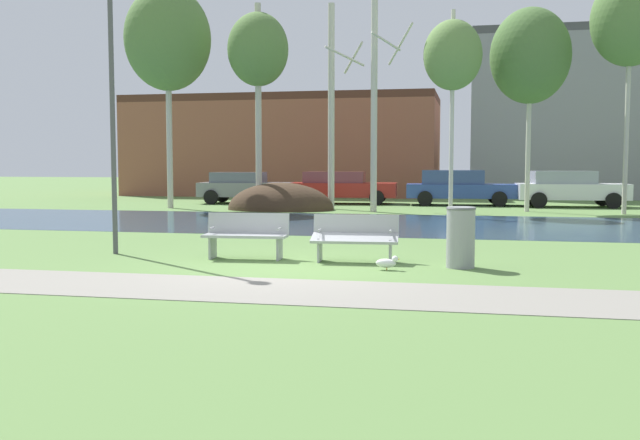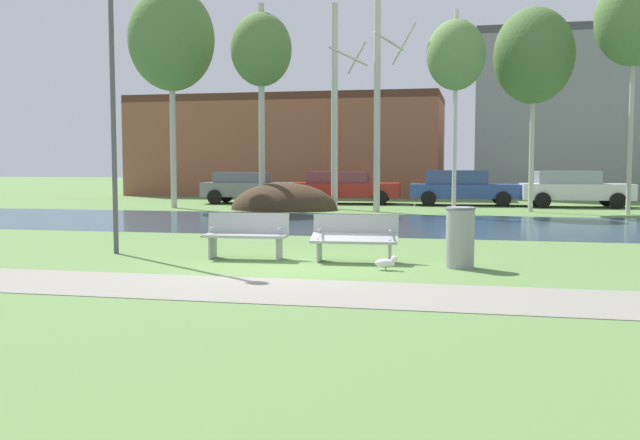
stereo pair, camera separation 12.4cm
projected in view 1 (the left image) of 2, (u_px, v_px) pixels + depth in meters
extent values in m
plane|color=#5B7F42|center=(367.00, 222.00, 22.25)|extent=(120.00, 120.00, 0.00)
cube|color=gray|center=(249.00, 289.00, 10.38)|extent=(60.00, 2.02, 0.01)
cube|color=#2D475B|center=(364.00, 223.00, 21.60)|extent=(80.00, 7.84, 0.01)
ellipsoid|color=#423021|center=(281.00, 210.00, 27.94)|extent=(4.21, 2.96, 2.12)
cube|color=#9EA0A3|center=(245.00, 236.00, 13.58)|extent=(1.63, 0.58, 0.05)
cube|color=#9EA0A3|center=(248.00, 223.00, 13.84)|extent=(1.60, 0.19, 0.40)
cube|color=#9EA0A3|center=(213.00, 247.00, 13.75)|extent=(0.07, 0.43, 0.45)
cube|color=#9EA0A3|center=(280.00, 248.00, 13.57)|extent=(0.07, 0.43, 0.45)
cylinder|color=#9EA0A3|center=(212.00, 228.00, 13.68)|extent=(0.06, 0.28, 0.04)
cylinder|color=#9EA0A3|center=(279.00, 229.00, 13.50)|extent=(0.06, 0.28, 0.04)
cube|color=#9EA0A3|center=(355.00, 238.00, 13.15)|extent=(1.63, 0.58, 0.16)
cube|color=#9EA0A3|center=(356.00, 225.00, 13.41)|extent=(1.60, 0.19, 0.40)
cube|color=#9EA0A3|center=(320.00, 249.00, 13.32)|extent=(0.07, 0.43, 0.45)
cube|color=#9EA0A3|center=(390.00, 251.00, 13.13)|extent=(0.07, 0.43, 0.45)
cylinder|color=#9EA0A3|center=(319.00, 230.00, 13.25)|extent=(0.06, 0.28, 0.04)
cylinder|color=#9EA0A3|center=(390.00, 231.00, 13.06)|extent=(0.06, 0.28, 0.04)
cylinder|color=gray|center=(461.00, 237.00, 12.52)|extent=(0.49, 0.49, 1.07)
torus|color=#545557|center=(461.00, 209.00, 12.48)|extent=(0.52, 0.52, 0.04)
ellipsoid|color=white|center=(386.00, 263.00, 12.25)|extent=(0.35, 0.16, 0.16)
sphere|color=white|center=(395.00, 259.00, 12.21)|extent=(0.11, 0.11, 0.11)
cone|color=gold|center=(399.00, 259.00, 12.20)|extent=(0.06, 0.03, 0.03)
cylinder|color=gold|center=(387.00, 268.00, 12.22)|extent=(0.01, 0.01, 0.10)
cylinder|color=gold|center=(387.00, 267.00, 12.28)|extent=(0.01, 0.01, 0.10)
cylinder|color=#4C4C51|center=(113.00, 118.00, 14.25)|extent=(0.10, 0.10, 5.45)
cylinder|color=#BCB7A8|center=(169.00, 100.00, 28.63)|extent=(0.23, 0.23, 8.65)
ellipsoid|color=#567A3D|center=(168.00, 39.00, 28.44)|extent=(3.42, 3.42, 4.11)
cylinder|color=#BCB7A8|center=(258.00, 107.00, 27.68)|extent=(0.24, 0.24, 7.93)
ellipsoid|color=#567A3D|center=(258.00, 49.00, 27.50)|extent=(2.35, 2.35, 2.82)
cylinder|color=beige|center=(331.00, 107.00, 28.08)|extent=(0.26, 0.26, 8.01)
cylinder|color=beige|center=(353.00, 58.00, 28.28)|extent=(1.01, 1.42, 1.07)
cylinder|color=beige|center=(345.00, 56.00, 27.14)|extent=(1.36, 1.33, 0.66)
cylinder|color=beige|center=(374.00, 104.00, 26.42)|extent=(0.24, 0.24, 8.01)
cylinder|color=beige|center=(400.00, 44.00, 26.65)|extent=(1.09, 1.55, 1.33)
cylinder|color=beige|center=(386.00, 41.00, 25.66)|extent=(1.01, 0.98, 0.60)
cylinder|color=beige|center=(452.00, 112.00, 25.73)|extent=(0.15, 0.15, 7.27)
ellipsoid|color=#668947|center=(453.00, 55.00, 25.56)|extent=(2.09, 2.09, 2.51)
cylinder|color=beige|center=(529.00, 112.00, 26.58)|extent=(0.18, 0.18, 7.40)
ellipsoid|color=#4C7038|center=(530.00, 56.00, 26.41)|extent=(2.93, 2.93, 3.52)
cylinder|color=#BCB7A8|center=(628.00, 91.00, 25.10)|extent=(0.16, 0.16, 8.72)
ellipsoid|color=#567A3D|center=(630.00, 20.00, 24.91)|extent=(2.69, 2.69, 3.22)
cube|color=slate|center=(246.00, 189.00, 32.10)|extent=(4.19, 2.05, 0.63)
cube|color=slate|center=(239.00, 177.00, 32.10)|extent=(2.38, 1.72, 0.46)
cylinder|color=black|center=(279.00, 196.00, 32.82)|extent=(0.65, 0.26, 0.64)
cylinder|color=black|center=(271.00, 198.00, 31.05)|extent=(0.65, 0.26, 0.64)
cylinder|color=black|center=(222.00, 195.00, 33.20)|extent=(0.65, 0.26, 0.64)
cylinder|color=black|center=(211.00, 197.00, 31.44)|extent=(0.65, 0.26, 0.64)
cube|color=maroon|center=(343.00, 190.00, 31.99)|extent=(4.86, 2.14, 0.62)
cube|color=brown|center=(335.00, 177.00, 32.00)|extent=(2.76, 1.78, 0.49)
cylinder|color=black|center=(379.00, 196.00, 32.69)|extent=(0.65, 0.26, 0.64)
cylinder|color=black|center=(377.00, 198.00, 30.89)|extent=(0.65, 0.26, 0.64)
cylinder|color=black|center=(312.00, 195.00, 33.14)|extent=(0.65, 0.26, 0.64)
cylinder|color=black|center=(305.00, 197.00, 31.33)|extent=(0.65, 0.26, 0.64)
cube|color=#2D4793|center=(461.00, 191.00, 30.84)|extent=(4.75, 2.03, 0.59)
cube|color=#32457F|center=(452.00, 177.00, 30.84)|extent=(2.70, 1.69, 0.60)
cylinder|color=black|center=(495.00, 197.00, 31.50)|extent=(0.65, 0.26, 0.64)
cylinder|color=black|center=(499.00, 199.00, 29.79)|extent=(0.65, 0.26, 0.64)
cylinder|color=black|center=(425.00, 197.00, 31.93)|extent=(0.65, 0.26, 0.64)
cylinder|color=black|center=(425.00, 199.00, 30.22)|extent=(0.65, 0.26, 0.64)
cube|color=silver|center=(572.00, 191.00, 29.57)|extent=(4.47, 2.08, 0.65)
cube|color=#949AAC|center=(563.00, 177.00, 29.58)|extent=(2.54, 1.74, 0.52)
cylinder|color=black|center=(602.00, 198.00, 30.28)|extent=(0.65, 0.26, 0.64)
cylinder|color=black|center=(613.00, 201.00, 28.51)|extent=(0.65, 0.26, 0.64)
cylinder|color=black|center=(532.00, 198.00, 30.69)|extent=(0.65, 0.26, 0.64)
cylinder|color=black|center=(539.00, 200.00, 28.92)|extent=(0.65, 0.26, 0.64)
cube|color=brown|center=(285.00, 150.00, 40.90)|extent=(17.18, 7.01, 5.11)
cube|color=#4E2C21|center=(285.00, 101.00, 40.68)|extent=(17.18, 7.01, 0.40)
cube|color=gray|center=(615.00, 120.00, 38.34)|extent=(15.17, 7.95, 8.24)
cube|color=#48484B|center=(618.00, 38.00, 37.99)|extent=(15.17, 7.95, 0.40)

